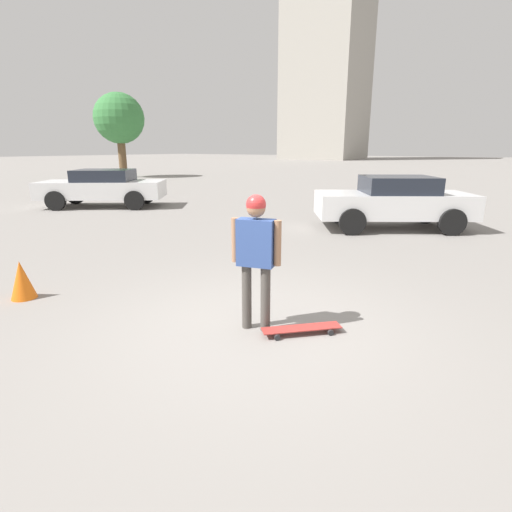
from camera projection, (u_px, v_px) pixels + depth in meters
The scene contains 8 objects.
ground_plane at pixel (256, 328), 5.07m from camera, with size 220.00×220.00×0.00m, color gray.
person at pixel (256, 247), 4.79m from camera, with size 0.61×0.31×1.70m.
skateboard at pixel (302, 329), 4.91m from camera, with size 0.83×0.85×0.08m.
car_parked_near at pixel (394, 201), 11.13m from camera, with size 4.45×3.77×1.46m.
car_parked_far at pixel (103, 187), 15.31m from camera, with size 4.77×4.20×1.42m.
building_block_distant at pixel (328, 41), 74.29m from camera, with size 13.88×12.64×42.73m.
tree_distant at pixel (119, 119), 29.95m from camera, with size 3.72×3.72×6.22m.
traffic_cone at pixel (22, 280), 6.01m from camera, with size 0.37×0.37×0.58m.
Camera 1 is at (-2.63, 3.83, 2.22)m, focal length 28.00 mm.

